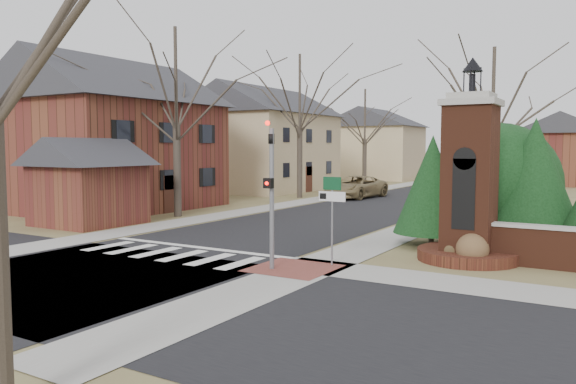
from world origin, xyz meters
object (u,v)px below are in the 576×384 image
Objects in this scene: distant_car at (502,179)px; traffic_signal_pole at (271,183)px; sign_post at (332,203)px; brick_gate_monument at (469,194)px; pickup_truck at (356,187)px.

traffic_signal_pole is at bearing 96.53° from distant_car.
sign_post is 0.42× the size of brick_gate_monument.
brick_gate_monument is at bearing -51.62° from pickup_truck.
sign_post is at bearing 98.40° from distant_car.
pickup_truck is (-8.99, 21.98, -1.15)m from sign_post.
brick_gate_monument is at bearing 41.42° from sign_post.
distant_car is (6.80, 18.46, -0.10)m from pickup_truck.
brick_gate_monument is 37.88m from distant_car.
brick_gate_monument reaches higher than sign_post.
sign_post is (1.29, 1.41, -0.64)m from traffic_signal_pole.
pickup_truck is 1.35× the size of distant_car.
distant_car is (-2.19, 40.44, -1.25)m from sign_post.
brick_gate_monument is 1.13× the size of pickup_truck.
distant_car is at bearing 74.99° from pickup_truck.
pickup_truck reaches higher than distant_car.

